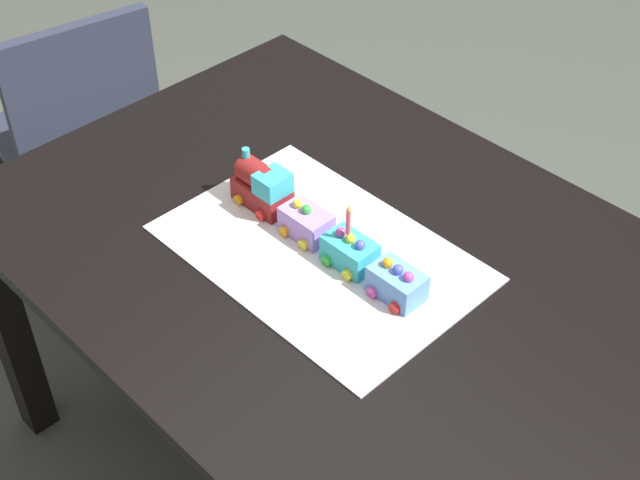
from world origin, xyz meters
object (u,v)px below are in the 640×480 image
object	(u,v)px
cake_car_flatbed_lavender	(306,223)
cake_car_hopper_sky_blue	(397,283)
chair	(79,137)
birthday_candle	(348,219)
dining_table	(336,287)
cake_locomotive	(262,186)
cake_car_tanker_turquoise	(350,252)

from	to	relation	value
cake_car_flatbed_lavender	cake_car_hopper_sky_blue	size ratio (longest dim) A/B	1.00
chair	cake_car_flatbed_lavender	world-z (taller)	chair
chair	birthday_candle	bearing A→B (deg)	96.95
birthday_candle	dining_table	bearing A→B (deg)	159.88
cake_car_hopper_sky_blue	cake_locomotive	bearing A→B (deg)	180.00
cake_car_tanker_turquoise	chair	bearing A→B (deg)	177.57
cake_car_flatbed_lavender	cake_car_tanker_turquoise	distance (m)	0.12
dining_table	cake_car_flatbed_lavender	distance (m)	0.16
chair	cake_car_hopper_sky_blue	size ratio (longest dim) A/B	8.60
cake_car_tanker_turquoise	birthday_candle	xyz separation A→B (m)	(-0.01, 0.00, 0.07)
cake_locomotive	cake_car_hopper_sky_blue	world-z (taller)	cake_locomotive
dining_table	cake_car_flatbed_lavender	size ratio (longest dim) A/B	14.00
dining_table	birthday_candle	world-z (taller)	birthday_candle
dining_table	cake_car_hopper_sky_blue	world-z (taller)	cake_car_hopper_sky_blue
cake_car_tanker_turquoise	dining_table	bearing A→B (deg)	162.23
cake_car_hopper_sky_blue	chair	bearing A→B (deg)	177.80
dining_table	cake_car_hopper_sky_blue	bearing A→B (deg)	-5.67
cake_locomotive	birthday_candle	world-z (taller)	birthday_candle
cake_locomotive	cake_car_tanker_turquoise	bearing A→B (deg)	-0.00
dining_table	birthday_candle	distance (m)	0.22
chair	cake_locomotive	size ratio (longest dim) A/B	6.14
dining_table	cake_car_flatbed_lavender	xyz separation A→B (m)	(-0.07, -0.02, 0.14)
chair	birthday_candle	size ratio (longest dim) A/B	12.97
chair	cake_car_hopper_sky_blue	distance (m)	1.24
cake_car_flatbed_lavender	cake_locomotive	bearing A→B (deg)	180.00
cake_locomotive	cake_car_flatbed_lavender	size ratio (longest dim) A/B	1.40
chair	cake_car_hopper_sky_blue	bearing A→B (deg)	97.20
dining_table	cake_car_flatbed_lavender	world-z (taller)	cake_car_flatbed_lavender
chair	dining_table	bearing A→B (deg)	97.78
cake_locomotive	cake_car_tanker_turquoise	distance (m)	0.25
birthday_candle	cake_locomotive	bearing A→B (deg)	-180.00
cake_car_tanker_turquoise	birthday_candle	size ratio (longest dim) A/B	1.51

